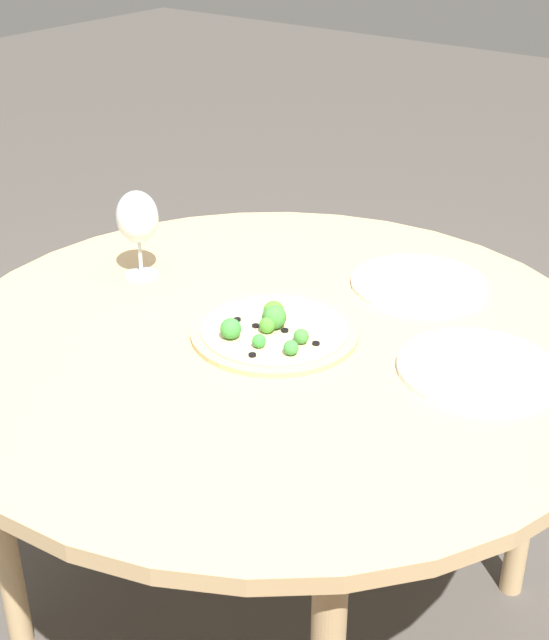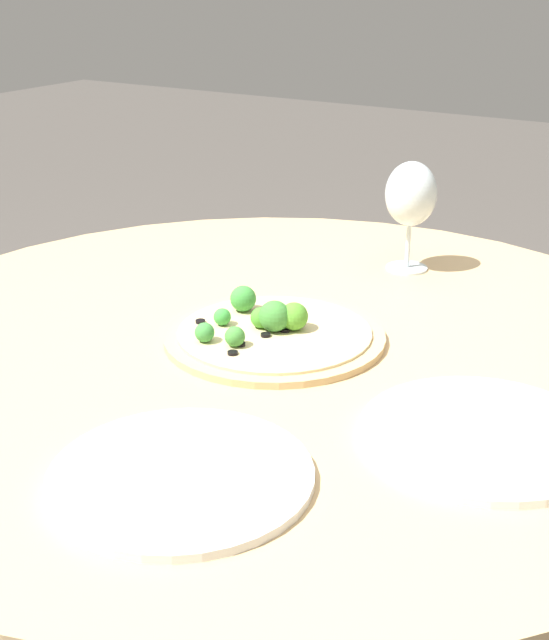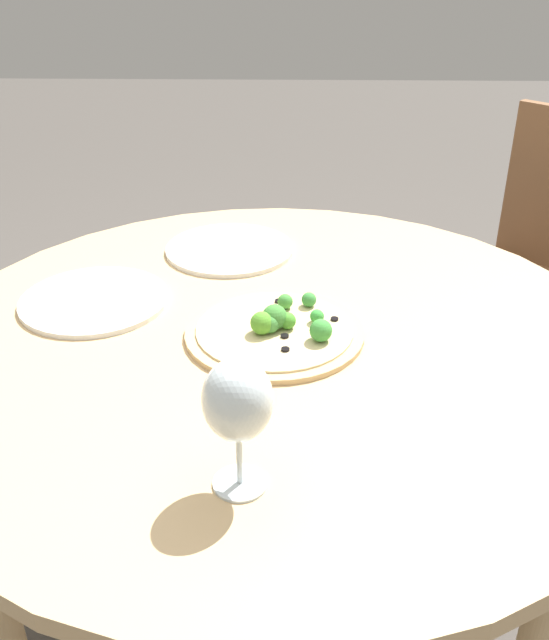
{
  "view_description": "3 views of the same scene",
  "coord_description": "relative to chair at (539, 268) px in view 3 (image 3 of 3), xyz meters",
  "views": [
    {
      "loc": [
        0.87,
        -1.15,
        1.5
      ],
      "look_at": [
        -0.0,
        -0.0,
        0.74
      ],
      "focal_mm": 50.0,
      "sensor_mm": 36.0,
      "label": 1
    },
    {
      "loc": [
        0.97,
        0.6,
        1.21
      ],
      "look_at": [
        -0.0,
        -0.0,
        0.74
      ],
      "focal_mm": 50.0,
      "sensor_mm": 36.0,
      "label": 2
    },
    {
      "loc": [
        -1.06,
        -0.03,
        1.34
      ],
      "look_at": [
        -0.0,
        -0.0,
        0.74
      ],
      "focal_mm": 40.0,
      "sensor_mm": 36.0,
      "label": 3
    }
  ],
  "objects": [
    {
      "name": "pizza",
      "position": [
        -0.76,
        0.72,
        0.23
      ],
      "size": [
        0.31,
        0.31,
        0.06
      ],
      "color": "tan",
      "rests_on": "dining_table"
    },
    {
      "name": "dining_table",
      "position": [
        -0.76,
        0.72,
        0.16
      ],
      "size": [
        1.25,
        1.25,
        0.71
      ],
      "color": "tan",
      "rests_on": "ground_plane"
    },
    {
      "name": "chair",
      "position": [
        0.0,
        0.0,
        0.0
      ],
      "size": [
        0.57,
        0.57,
        0.9
      ],
      "rotation": [
        0.0,
        0.0,
        -2.33
      ],
      "color": "brown",
      "rests_on": "ground_plane"
    },
    {
      "name": "plate_far",
      "position": [
        -0.65,
        1.07,
        0.23
      ],
      "size": [
        0.28,
        0.28,
        0.01
      ],
      "color": "silver",
      "rests_on": "dining_table"
    },
    {
      "name": "wine_glass",
      "position": [
        -1.13,
        0.76,
        0.35
      ],
      "size": [
        0.09,
        0.09,
        0.19
      ],
      "color": "silver",
      "rests_on": "dining_table"
    },
    {
      "name": "plate_near",
      "position": [
        -0.4,
        0.83,
        0.23
      ],
      "size": [
        0.28,
        0.28,
        0.01
      ],
      "color": "silver",
      "rests_on": "dining_table"
    },
    {
      "name": "ground_plane",
      "position": [
        -0.76,
        0.72,
        -0.49
      ],
      "size": [
        12.0,
        12.0,
        0.0
      ],
      "primitive_type": "plane",
      "color": "#4C4742"
    }
  ]
}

